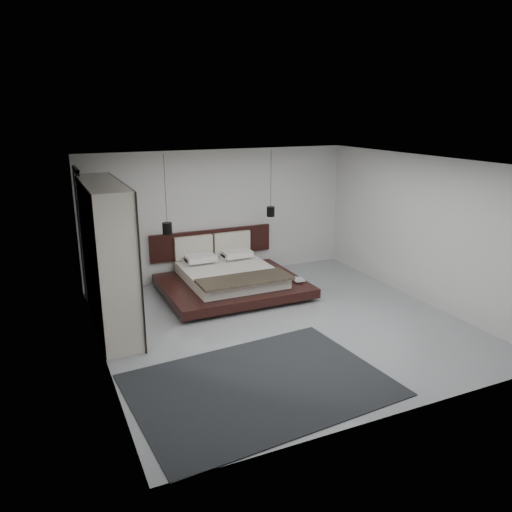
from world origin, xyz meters
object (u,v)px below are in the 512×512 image
wardrobe (107,257)px  lattice_screen (82,238)px  bed (230,278)px  pendant_right (271,211)px  pendant_left (167,228)px  rug (260,385)px

wardrobe → lattice_screen: bearing=100.7°
bed → pendant_right: 1.72m
pendant_left → wardrobe: pendant_left is taller
pendant_left → pendant_right: same height
wardrobe → rug: 3.43m
pendant_right → wardrobe: (-3.62, -1.22, -0.25)m
pendant_right → rug: 4.81m
lattice_screen → pendant_left: pendant_left is taller
bed → rug: 3.75m
bed → rug: size_ratio=0.82×
lattice_screen → wardrobe: lattice_screen is taller
bed → lattice_screen: bearing=168.8°
pendant_left → pendant_right: size_ratio=1.12×
lattice_screen → pendant_right: 3.88m
bed → rug: bed is taller
lattice_screen → wardrobe: bearing=-79.3°
bed → rug: bearing=-105.3°
lattice_screen → rug: (1.75, -4.15, -1.29)m
pendant_right → rug: pendant_right is taller
bed → pendant_left: pendant_left is taller
pendant_right → wardrobe: pendant_right is taller
bed → pendant_right: bearing=21.0°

